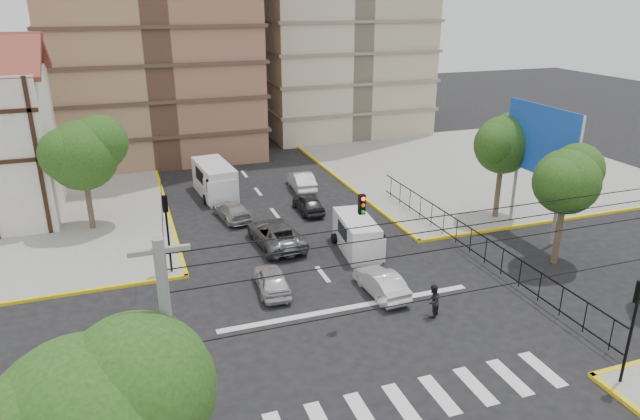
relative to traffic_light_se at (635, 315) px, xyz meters
name	(u,v)px	position (x,y,z in m)	size (l,w,h in m)	color
ground	(359,320)	(-7.80, 7.80, -3.11)	(160.00, 160.00, 0.00)	black
sidewalk_ne	(477,167)	(12.20, 27.80, -3.04)	(26.00, 26.00, 0.15)	gray
crosswalk_stripes	(421,399)	(-7.80, 1.80, -3.11)	(12.00, 2.40, 0.01)	silver
stop_line	(349,308)	(-7.80, 9.00, -3.11)	(13.00, 0.40, 0.01)	silver
park_fence	(469,255)	(1.20, 12.30, -3.11)	(0.10, 22.50, 1.66)	black
billboard	(542,142)	(6.65, 13.80, 2.89)	(0.36, 6.20, 8.10)	slate
tree_park_a	(568,179)	(5.28, 9.81, 1.90)	(4.41, 3.60, 6.83)	#473828
tree_park_c	(504,142)	(6.29, 16.81, 2.22)	(4.65, 3.80, 7.25)	#473828
tree_tudor	(83,152)	(-19.70, 23.81, 2.11)	(5.39, 4.40, 7.43)	#473828
traffic_light_se	(635,315)	(0.00, 0.00, 0.00)	(0.28, 0.22, 4.40)	black
traffic_light_nw	(167,221)	(-15.60, 15.60, 0.00)	(0.28, 0.22, 4.40)	black
traffic_light_hanging	(382,218)	(-7.80, 5.76, 2.79)	(18.00, 9.12, 0.92)	black
utility_pole_sw	(175,398)	(-16.80, -1.20, 1.65)	(1.40, 0.28, 9.00)	slate
van_right_lane	(358,237)	(-4.86, 14.85, -2.12)	(2.27, 4.72, 2.05)	silver
van_left_lane	(215,181)	(-11.08, 27.71, -1.89)	(2.67, 5.73, 2.50)	silver
car_silver_front_left	(272,280)	(-10.91, 11.90, -2.47)	(1.53, 3.79, 1.29)	silver
car_white_front_right	(381,283)	(-5.75, 9.73, -2.47)	(1.37, 3.92, 1.29)	white
car_grey_mid_left	(276,234)	(-9.18, 17.43, -2.37)	(2.46, 5.34, 1.48)	slate
car_silver_rear_left	(232,211)	(-10.84, 22.70, -2.50)	(1.71, 4.19, 1.22)	#B2B2B6
car_darkgrey_mid_right	(308,204)	(-5.52, 22.19, -2.48)	(1.50, 3.74, 1.27)	#2A2A2D
car_white_rear_right	(301,181)	(-4.42, 27.20, -2.40)	(1.51, 4.34, 1.43)	white
pedestrian_crosswalk	(433,301)	(-4.39, 6.94, -2.29)	(0.80, 0.63, 1.65)	black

